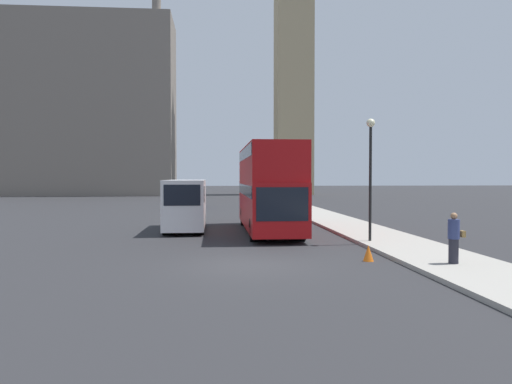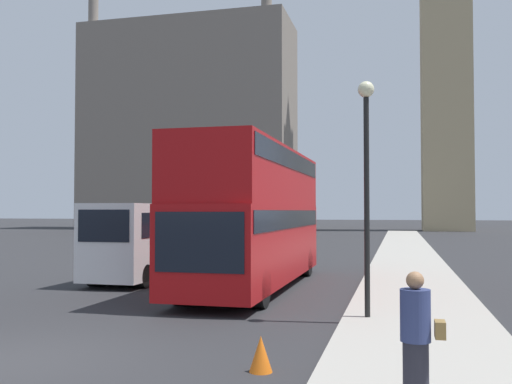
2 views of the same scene
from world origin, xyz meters
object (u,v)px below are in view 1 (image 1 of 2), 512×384
at_px(pedestrian, 454,238).
at_px(white_van, 186,204).
at_px(street_lamp, 370,160).
at_px(parked_sedan, 195,201).
at_px(clock_tower, 294,12).
at_px(red_double_decker_bus, 268,185).

bearing_deg(pedestrian, white_van, 127.36).
xyz_separation_m(pedestrian, street_lamp, (-0.87, 5.70, 2.65)).
distance_m(pedestrian, parked_sedan, 33.13).
bearing_deg(pedestrian, clock_tower, 85.20).
bearing_deg(clock_tower, parked_sedan, -112.99).
xyz_separation_m(white_van, pedestrian, (9.00, -11.78, -0.50)).
relative_size(clock_tower, street_lamp, 11.30).
relative_size(white_van, parked_sedan, 1.40).
height_order(street_lamp, parked_sedan, street_lamp).
distance_m(white_van, pedestrian, 14.83).
bearing_deg(pedestrian, parked_sedan, 106.32).
bearing_deg(clock_tower, pedestrian, -94.80).
xyz_separation_m(clock_tower, parked_sedan, (-14.93, -35.21, -29.41)).
bearing_deg(street_lamp, red_double_decker_bus, 127.23).
distance_m(red_double_decker_bus, white_van, 4.57).
distance_m(street_lamp, parked_sedan, 27.58).
xyz_separation_m(white_van, street_lamp, (8.13, -6.09, 2.15)).
bearing_deg(parked_sedan, clock_tower, 67.01).
height_order(pedestrian, parked_sedan, pedestrian).
height_order(white_van, pedestrian, white_van).
bearing_deg(white_van, clock_tower, 75.17).
distance_m(red_double_decker_bus, street_lamp, 6.39).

